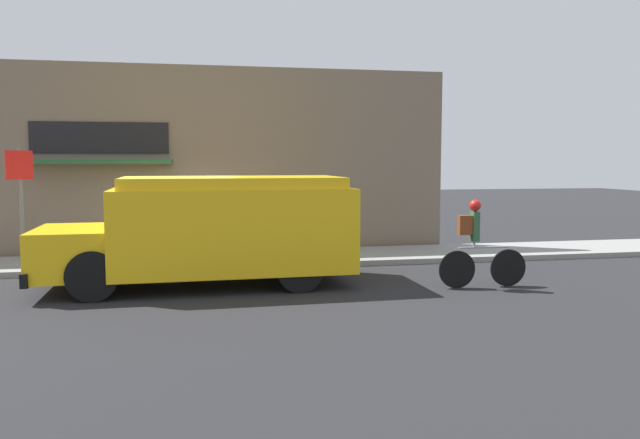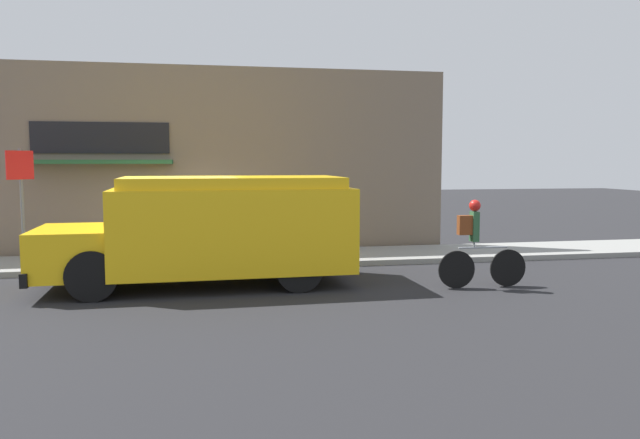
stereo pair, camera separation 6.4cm
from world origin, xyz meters
name	(u,v)px [view 1 (the left image)]	position (x,y,z in m)	size (l,w,h in m)	color
ground_plane	(178,273)	(0.00, 0.00, 0.00)	(70.00, 70.00, 0.00)	#232326
sidewalk	(179,261)	(0.00, 1.13, 0.06)	(28.00, 2.26, 0.13)	gray
storefront	(177,161)	(-0.05, 2.50, 2.37)	(13.77, 0.76, 4.72)	#756656
school_bus	(213,229)	(0.71, -1.53, 1.09)	(5.81, 2.67, 2.07)	yellow
cyclist	(477,246)	(5.55, -2.69, 0.79)	(1.73, 0.22, 1.65)	black
stop_sign_post	(21,188)	(-3.19, 0.56, 1.80)	(0.45, 0.45, 2.51)	slate
trash_bin	(156,238)	(-0.55, 1.84, 0.54)	(0.60, 0.60, 0.82)	slate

